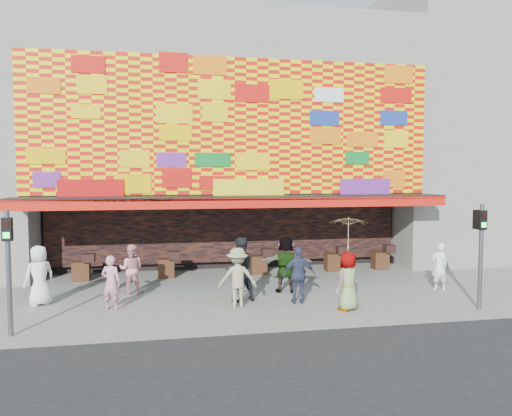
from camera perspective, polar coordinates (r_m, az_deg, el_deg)
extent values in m
plane|color=slate|center=(14.75, -0.09, -11.17)|extent=(90.00, 90.00, 0.00)
cube|color=black|center=(8.83, 8.42, -21.90)|extent=(30.00, 8.00, 0.02)
cube|color=gray|center=(22.31, -4.00, 10.78)|extent=(15.00, 8.00, 7.00)
cube|color=black|center=(23.26, -4.23, -1.84)|extent=(15.00, 6.00, 3.00)
cube|color=gray|center=(19.69, -24.44, -3.25)|extent=(0.40, 2.00, 3.00)
cube|color=gray|center=(21.57, 16.74, -2.45)|extent=(0.40, 2.00, 3.00)
cube|color=black|center=(17.61, -2.16, 1.19)|extent=(15.20, 1.60, 0.12)
cube|color=red|center=(16.85, -1.75, 0.56)|extent=(15.20, 0.04, 0.35)
cube|color=#FFEF00|center=(18.22, -2.45, 9.31)|extent=(14.80, 0.08, 4.90)
cube|color=black|center=(20.15, -3.20, -2.59)|extent=(14.00, 0.25, 2.50)
cube|color=gray|center=(27.08, 24.79, 8.16)|extent=(11.00, 8.00, 12.00)
cylinder|color=#59595B|center=(13.20, -26.41, -6.73)|extent=(0.12, 0.12, 3.00)
cube|color=black|center=(13.05, -26.56, -2.19)|extent=(0.22, 0.18, 0.55)
cube|color=black|center=(12.95, -26.69, -1.66)|extent=(0.14, 0.02, 0.14)
cube|color=#19E533|center=(12.97, -26.65, -2.81)|extent=(0.14, 0.02, 0.14)
cylinder|color=#59595B|center=(15.49, 24.29, -5.12)|extent=(0.12, 0.12, 3.00)
cube|color=black|center=(15.37, 24.41, -1.25)|extent=(0.22, 0.18, 0.55)
cube|color=black|center=(15.28, 24.63, -0.80)|extent=(0.14, 0.02, 0.14)
cube|color=#19E533|center=(15.30, 24.60, -1.77)|extent=(0.14, 0.02, 0.14)
imported|color=white|center=(15.98, -23.53, -7.09)|extent=(1.03, 0.95, 1.76)
imported|color=#CE85A1|center=(14.82, -16.24, -8.17)|extent=(0.66, 0.54, 1.55)
imported|color=black|center=(15.09, -1.86, -7.04)|extent=(1.17, 1.07, 1.95)
imported|color=gray|center=(14.52, -2.12, -7.94)|extent=(1.14, 0.70, 1.72)
imported|color=#303755|center=(14.96, 4.92, -7.64)|extent=(1.02, 0.50, 1.69)
imported|color=gray|center=(16.31, 3.43, -6.41)|extent=(1.79, 1.01, 1.83)
imported|color=gray|center=(14.41, 10.49, -8.23)|extent=(0.96, 0.85, 1.65)
imported|color=white|center=(17.69, 20.23, -6.28)|extent=(0.58, 0.39, 1.56)
imported|color=pink|center=(16.59, -14.08, -6.77)|extent=(0.85, 0.71, 1.59)
imported|color=beige|center=(14.19, 10.56, -2.90)|extent=(1.07, 1.09, 0.95)
cylinder|color=#4C3326|center=(14.33, 10.51, -6.57)|extent=(0.02, 0.02, 1.00)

